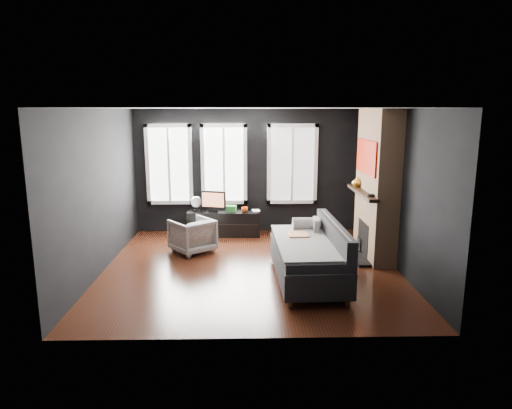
{
  "coord_description": "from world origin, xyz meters",
  "views": [
    {
      "loc": [
        -0.09,
        -7.5,
        2.68
      ],
      "look_at": [
        0.1,
        0.3,
        1.05
      ],
      "focal_mm": 32.0,
      "sensor_mm": 36.0,
      "label": 1
    }
  ],
  "objects_px": {
    "armchair": "(192,234)",
    "sofa": "(308,252)",
    "media_console": "(224,223)",
    "mantel_vase": "(357,182)",
    "monitor": "(213,200)",
    "book": "(252,206)",
    "mug": "(245,209)"
  },
  "relations": [
    {
      "from": "sofa",
      "to": "mantel_vase",
      "type": "xyz_separation_m",
      "value": [
        1.15,
        1.68,
        0.86
      ]
    },
    {
      "from": "monitor",
      "to": "mug",
      "type": "height_order",
      "value": "monitor"
    },
    {
      "from": "mug",
      "to": "book",
      "type": "distance_m",
      "value": 0.2
    },
    {
      "from": "mug",
      "to": "media_console",
      "type": "bearing_deg",
      "value": 166.85
    },
    {
      "from": "sofa",
      "to": "media_console",
      "type": "height_order",
      "value": "sofa"
    },
    {
      "from": "armchair",
      "to": "media_console",
      "type": "distance_m",
      "value": 1.32
    },
    {
      "from": "mantel_vase",
      "to": "sofa",
      "type": "bearing_deg",
      "value": -124.47
    },
    {
      "from": "monitor",
      "to": "book",
      "type": "distance_m",
      "value": 0.85
    },
    {
      "from": "armchair",
      "to": "monitor",
      "type": "bearing_deg",
      "value": -144.14
    },
    {
      "from": "armchair",
      "to": "media_console",
      "type": "bearing_deg",
      "value": -153.21
    },
    {
      "from": "media_console",
      "to": "book",
      "type": "xyz_separation_m",
      "value": [
        0.62,
        -0.01,
        0.38
      ]
    },
    {
      "from": "sofa",
      "to": "media_console",
      "type": "distance_m",
      "value": 3.1
    },
    {
      "from": "media_console",
      "to": "mantel_vase",
      "type": "xyz_separation_m",
      "value": [
        2.6,
        -1.05,
        1.06
      ]
    },
    {
      "from": "mug",
      "to": "book",
      "type": "bearing_deg",
      "value": 30.32
    },
    {
      "from": "armchair",
      "to": "media_console",
      "type": "height_order",
      "value": "armchair"
    },
    {
      "from": "armchair",
      "to": "monitor",
      "type": "relative_size",
      "value": 1.27
    },
    {
      "from": "sofa",
      "to": "mug",
      "type": "distance_m",
      "value": 2.81
    },
    {
      "from": "sofa",
      "to": "monitor",
      "type": "bearing_deg",
      "value": 119.72
    },
    {
      "from": "sofa",
      "to": "mantel_vase",
      "type": "bearing_deg",
      "value": 53.74
    },
    {
      "from": "book",
      "to": "mantel_vase",
      "type": "xyz_separation_m",
      "value": [
        1.99,
        -1.04,
        0.69
      ]
    },
    {
      "from": "sofa",
      "to": "monitor",
      "type": "distance_m",
      "value": 3.21
    },
    {
      "from": "book",
      "to": "monitor",
      "type": "bearing_deg",
      "value": -179.99
    },
    {
      "from": "media_console",
      "to": "mug",
      "type": "distance_m",
      "value": 0.57
    },
    {
      "from": "armchair",
      "to": "sofa",
      "type": "bearing_deg",
      "value": 103.74
    },
    {
      "from": "sofa",
      "to": "armchair",
      "type": "height_order",
      "value": "sofa"
    },
    {
      "from": "book",
      "to": "mantel_vase",
      "type": "distance_m",
      "value": 2.35
    },
    {
      "from": "armchair",
      "to": "media_console",
      "type": "xyz_separation_m",
      "value": [
        0.55,
        1.2,
        -0.09
      ]
    },
    {
      "from": "armchair",
      "to": "mug",
      "type": "relative_size",
      "value": 5.2
    },
    {
      "from": "mug",
      "to": "book",
      "type": "height_order",
      "value": "book"
    },
    {
      "from": "sofa",
      "to": "mug",
      "type": "relative_size",
      "value": 15.93
    },
    {
      "from": "mantel_vase",
      "to": "armchair",
      "type": "bearing_deg",
      "value": -177.27
    },
    {
      "from": "media_console",
      "to": "mug",
      "type": "bearing_deg",
      "value": -11.01
    }
  ]
}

